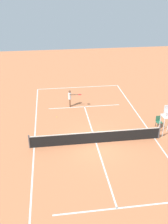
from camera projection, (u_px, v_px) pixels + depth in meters
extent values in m
plane|color=#D37A4C|center=(96.00, 143.00, 19.31)|extent=(60.00, 60.00, 0.00)
cube|color=white|center=(78.00, 87.00, 29.43)|extent=(9.13, 0.10, 0.01)
cube|color=white|center=(155.00, 138.00, 19.86)|extent=(0.10, 22.91, 0.01)
cube|color=white|center=(34.00, 148.00, 18.75)|extent=(0.10, 22.91, 0.01)
cube|color=white|center=(84.00, 107.00, 24.88)|extent=(6.85, 0.10, 0.01)
cube|color=white|center=(117.00, 208.00, 13.74)|extent=(6.85, 0.10, 0.01)
cube|color=white|center=(96.00, 143.00, 19.31)|extent=(0.10, 12.60, 0.01)
cylinder|color=#4C4C51|center=(159.00, 132.00, 19.66)|extent=(0.10, 0.10, 1.07)
cylinder|color=#4C4C51|center=(29.00, 142.00, 18.48)|extent=(0.10, 0.10, 1.07)
cube|color=black|center=(96.00, 138.00, 19.10)|extent=(9.73, 0.03, 0.91)
cube|color=white|center=(96.00, 132.00, 18.89)|extent=(9.73, 0.04, 0.06)
cylinder|color=brown|center=(70.00, 102.00, 24.85)|extent=(0.12, 0.12, 0.78)
cylinder|color=brown|center=(70.00, 103.00, 24.67)|extent=(0.12, 0.12, 0.78)
cylinder|color=white|center=(70.00, 96.00, 24.44)|extent=(0.28, 0.28, 0.61)
sphere|color=brown|center=(70.00, 91.00, 24.23)|extent=(0.22, 0.22, 0.22)
cylinder|color=brown|center=(70.00, 95.00, 24.59)|extent=(0.09, 0.09, 0.54)
cylinder|color=brown|center=(72.00, 95.00, 24.17)|extent=(0.55, 0.16, 0.09)
cylinder|color=black|center=(77.00, 95.00, 24.18)|extent=(0.26, 0.07, 0.04)
ellipsoid|color=red|center=(80.00, 95.00, 24.18)|extent=(0.35, 0.32, 0.04)
sphere|color=#CCE033|center=(57.00, 117.00, 22.94)|extent=(0.07, 0.07, 0.07)
cylinder|color=silver|center=(163.00, 128.00, 19.76)|extent=(0.07, 0.07, 1.55)
cylinder|color=silver|center=(168.00, 123.00, 20.46)|extent=(0.07, 0.07, 1.55)
cylinder|color=silver|center=(160.00, 123.00, 20.38)|extent=(0.07, 0.07, 1.55)
cube|color=silver|center=(167.00, 116.00, 19.74)|extent=(0.80, 0.80, 0.06)
cube|color=silver|center=(168.00, 113.00, 19.64)|extent=(0.50, 0.44, 0.40)
cube|color=silver|center=(167.00, 108.00, 19.66)|extent=(0.50, 0.06, 0.50)
cylinder|color=#262626|center=(162.00, 126.00, 21.15)|extent=(0.04, 0.04, 0.45)
cylinder|color=#262626|center=(157.00, 126.00, 21.11)|extent=(0.04, 0.04, 0.45)
cylinder|color=#262626|center=(160.00, 124.00, 21.46)|extent=(0.04, 0.04, 0.45)
cylinder|color=#262626|center=(156.00, 124.00, 21.42)|extent=(0.04, 0.04, 0.45)
cube|color=#2D6B4C|center=(159.00, 122.00, 21.17)|extent=(0.44, 0.44, 0.06)
cube|color=#2D6B4C|center=(158.00, 118.00, 21.25)|extent=(0.44, 0.04, 0.44)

